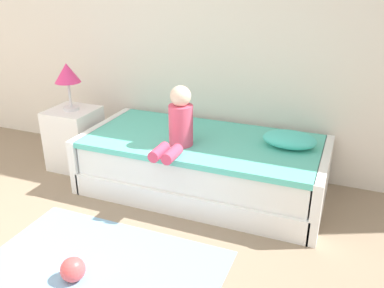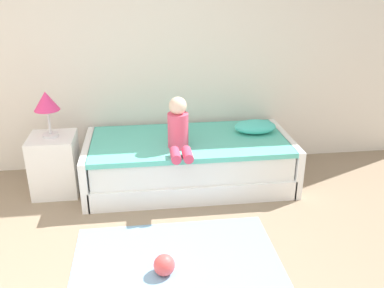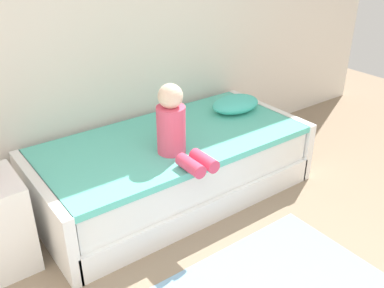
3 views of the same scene
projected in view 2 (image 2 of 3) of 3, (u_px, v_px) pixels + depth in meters
name	position (u px, v px, depth m)	size (l,w,h in m)	color
wall_rear	(121.00, 37.00, 4.34)	(7.20, 0.10, 2.90)	silver
bed	(189.00, 162.00, 4.33)	(2.11, 1.00, 0.50)	white
nightstand	(55.00, 164.00, 4.14)	(0.44, 0.44, 0.60)	white
table_lamp	(46.00, 103.00, 3.89)	(0.24, 0.24, 0.45)	silver
child_figure	(178.00, 129.00, 3.93)	(0.20, 0.51, 0.50)	#E04C6B
pillow	(255.00, 127.00, 4.38)	(0.44, 0.30, 0.13)	#4CCCBC
toy_ball	(164.00, 265.00, 3.06)	(0.16, 0.16, 0.16)	#E54C4C
area_rug	(177.00, 263.00, 3.20)	(1.60, 1.10, 0.01)	#7AA8CC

